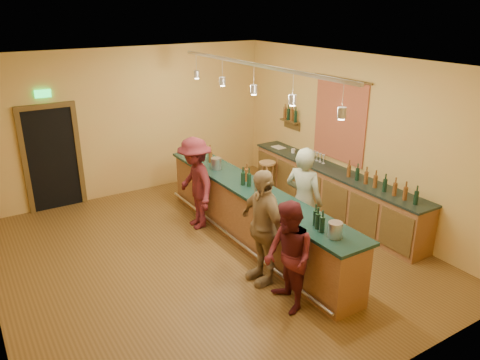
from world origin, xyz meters
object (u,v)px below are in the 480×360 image
bartender (304,201)px  customer_a (288,257)px  customer_b (262,227)px  tasting_bar (253,211)px  bar_stool (267,168)px  customer_c (195,183)px  back_counter (333,191)px

bartender → customer_a: bartender is taller
bartender → customer_a: size_ratio=1.17×
bartender → customer_b: 1.16m
tasting_bar → customer_b: customer_b is taller
customer_a → bar_stool: size_ratio=2.12×
customer_c → bar_stool: bearing=110.8°
tasting_bar → customer_b: size_ratio=2.81×
back_counter → bar_stool: bearing=108.7°
bartender → customer_a: 1.67m
customer_a → customer_c: 2.98m
customer_a → customer_c: customer_c is taller
back_counter → tasting_bar: tasting_bar is taller
back_counter → tasting_bar: (-2.07, -0.18, 0.12)m
back_counter → bartender: bearing=-149.4°
back_counter → customer_b: bearing=-154.1°
tasting_bar → bar_stool: 2.32m
bartender → customer_b: bearing=88.5°
customer_a → bartender: bearing=145.9°
customer_c → bar_stool: 2.20m
bartender → customer_c: bearing=10.7°
customer_a → customer_b: (0.10, 0.77, 0.11)m
bartender → bar_stool: (0.99, 2.45, -0.33)m
customer_a → bar_stool: customer_a is taller
customer_a → tasting_bar: bearing=172.9°
back_counter → customer_a: customer_a is taller
customer_b → customer_c: customer_b is taller
customer_a → customer_b: size_ratio=0.88×
tasting_bar → bar_stool: size_ratio=6.76×
back_counter → tasting_bar: size_ratio=0.89×
customer_b → bar_stool: customer_b is taller
back_counter → customer_b: size_ratio=2.51×
back_counter → customer_c: (-2.62, 0.93, 0.40)m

